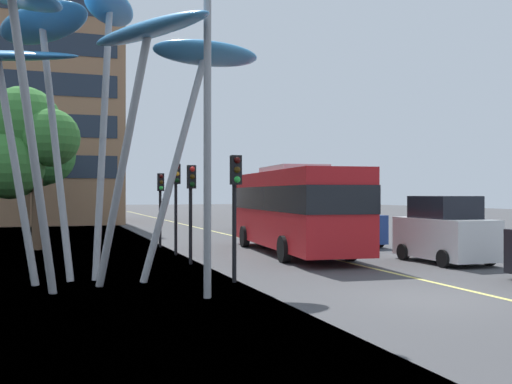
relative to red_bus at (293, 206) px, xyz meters
The scene contains 14 objects.
ground 10.92m from the red_bus, 98.17° to the right, with size 120.00×240.00×0.10m.
red_bus is the anchor object (origin of this frame).
leaf_sculpture 11.10m from the red_bus, 145.14° to the right, with size 9.19×8.28×8.53m.
traffic_light_kerb_near 8.22m from the red_bus, 123.51° to the right, with size 0.28×0.42×3.49m.
traffic_light_kerb_far 5.32m from the red_bus, 153.59° to the right, with size 0.28×0.42×3.42m.
traffic_light_island_mid 4.74m from the red_bus, 168.54° to the left, with size 0.28×0.42×3.62m.
traffic_light_opposite 6.45m from the red_bus, 135.76° to the left, with size 0.28×0.42×3.36m.
car_parked_mid 6.14m from the red_bus, 50.88° to the right, with size 2.02×3.85×2.36m.
car_parked_far 4.86m from the red_bus, 33.48° to the left, with size 1.98×3.97×2.15m.
car_side_street 8.98m from the red_bus, 66.60° to the left, with size 2.03×4.02×2.42m.
car_far_side 15.69m from the red_bus, 75.43° to the left, with size 2.04×3.80×2.25m.
street_lamp 11.02m from the red_bus, 121.94° to the right, with size 1.51×0.44×8.56m.
tree_pavement_near 12.19m from the red_bus, 151.43° to the left, with size 4.44×3.93×7.22m.
tree_pavement_far 22.03m from the red_bus, 117.10° to the left, with size 4.22×4.99×7.45m.
Camera 1 is at (-8.50, -11.82, 2.44)m, focal length 41.90 mm.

